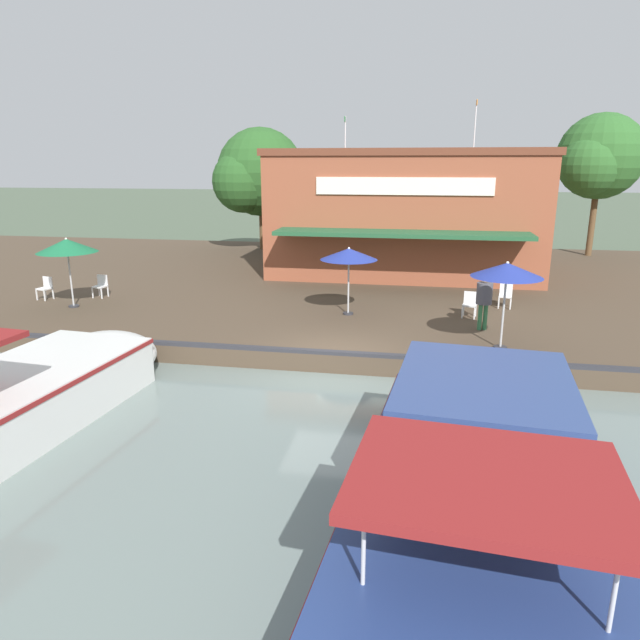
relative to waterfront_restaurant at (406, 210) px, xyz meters
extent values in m
plane|color=#4C5B47|center=(13.82, -1.42, -3.41)|extent=(220.00, 220.00, 0.00)
cube|color=#4C3D2D|center=(2.82, -1.42, -3.11)|extent=(22.00, 56.00, 0.60)
cube|color=#2D2D33|center=(13.72, -1.42, -2.76)|extent=(0.20, 50.40, 0.10)
cube|color=brown|center=(-0.03, 0.00, -0.15)|extent=(8.62, 11.97, 5.32)
cube|color=brown|center=(-0.03, 0.00, 2.65)|extent=(8.79, 12.20, 0.30)
cube|color=#235633|center=(5.18, 0.00, -0.51)|extent=(1.80, 10.17, 0.16)
cube|color=silver|center=(4.32, 0.00, 1.31)|extent=(0.08, 7.18, 0.70)
cylinder|color=silver|center=(-0.03, 2.99, 3.75)|extent=(0.06, 0.06, 2.49)
cube|color=orange|center=(0.15, 2.99, 4.84)|extent=(0.36, 0.03, 0.24)
cylinder|color=silver|center=(-0.03, -2.99, 3.43)|extent=(0.06, 0.06, 1.85)
cube|color=#337547|center=(0.15, -2.99, 4.21)|extent=(0.36, 0.03, 0.24)
cylinder|color=#B7B7B7|center=(10.13, -11.45, -1.67)|extent=(0.06, 0.06, 2.29)
cylinder|color=#2D2D33|center=(10.13, -11.45, -2.78)|extent=(0.36, 0.36, 0.06)
cone|color=#19663D|center=(10.13, -11.45, -0.59)|extent=(2.08, 2.08, 0.47)
cone|color=silver|center=(10.13, -11.45, -0.57)|extent=(1.29, 1.29, 0.38)
sphere|color=silver|center=(10.13, -11.45, -0.35)|extent=(0.08, 0.08, 0.08)
cylinder|color=#B7B7B7|center=(9.41, -1.55, -1.74)|extent=(0.06, 0.06, 2.14)
cylinder|color=#2D2D33|center=(9.41, -1.55, -2.78)|extent=(0.36, 0.36, 0.06)
cone|color=navy|center=(9.41, -1.55, -0.73)|extent=(1.92, 1.92, 0.38)
cone|color=white|center=(9.41, -1.55, -0.71)|extent=(1.19, 1.19, 0.30)
sphere|color=white|center=(9.41, -1.55, -0.54)|extent=(0.08, 0.08, 0.08)
cylinder|color=#B7B7B7|center=(12.39, 3.14, -1.67)|extent=(0.06, 0.06, 2.29)
cylinder|color=#2D2D33|center=(12.39, 3.14, -2.78)|extent=(0.36, 0.36, 0.06)
cone|color=navy|center=(12.39, 3.14, -0.58)|extent=(1.93, 1.93, 0.39)
cone|color=white|center=(12.39, 3.14, -0.56)|extent=(1.19, 1.19, 0.31)
sphere|color=white|center=(12.39, 3.14, -0.38)|extent=(0.08, 0.08, 0.08)
cube|color=white|center=(7.75, 4.04, -2.60)|extent=(0.05, 0.05, 0.42)
cube|color=white|center=(7.68, 3.64, -2.60)|extent=(0.05, 0.05, 0.42)
cube|color=white|center=(7.35, 4.11, -2.60)|extent=(0.05, 0.05, 0.42)
cube|color=white|center=(7.28, 3.71, -2.60)|extent=(0.05, 0.05, 0.42)
cube|color=white|center=(7.51, 3.88, -2.39)|extent=(0.51, 0.51, 0.05)
cube|color=white|center=(7.32, 3.91, -2.16)|extent=(0.12, 0.44, 0.40)
cube|color=white|center=(9.33, 2.67, -2.60)|extent=(0.05, 0.05, 0.42)
cube|color=white|center=(9.25, 2.28, -2.60)|extent=(0.05, 0.05, 0.42)
cube|color=white|center=(8.94, 2.75, -2.60)|extent=(0.05, 0.05, 0.42)
cube|color=white|center=(8.86, 2.35, -2.60)|extent=(0.05, 0.05, 0.42)
cube|color=white|center=(9.09, 2.51, -2.39)|extent=(0.51, 0.51, 0.05)
cube|color=white|center=(8.90, 2.55, -2.16)|extent=(0.12, 0.44, 0.40)
cube|color=white|center=(8.77, -11.14, -2.60)|extent=(0.04, 0.04, 0.42)
cube|color=white|center=(8.73, -11.54, -2.60)|extent=(0.04, 0.04, 0.42)
cube|color=white|center=(8.37, -11.10, -2.60)|extent=(0.04, 0.04, 0.42)
cube|color=white|center=(8.33, -11.50, -2.60)|extent=(0.04, 0.04, 0.42)
cube|color=white|center=(8.55, -11.32, -2.39)|extent=(0.48, 0.48, 0.05)
cube|color=white|center=(8.35, -11.30, -2.16)|extent=(0.08, 0.44, 0.40)
cube|color=white|center=(9.51, -13.04, -2.60)|extent=(0.05, 0.05, 0.42)
cube|color=white|center=(9.42, -13.43, -2.60)|extent=(0.05, 0.05, 0.42)
cube|color=white|center=(9.11, -12.95, -2.60)|extent=(0.05, 0.05, 0.42)
cube|color=white|center=(9.03, -13.34, -2.60)|extent=(0.05, 0.05, 0.42)
cube|color=white|center=(9.27, -13.19, -2.39)|extent=(0.53, 0.53, 0.05)
cube|color=white|center=(9.07, -13.15, -2.16)|extent=(0.14, 0.44, 0.40)
cylinder|color=#337547|center=(10.56, 2.72, -2.40)|extent=(0.13, 0.13, 0.83)
cylinder|color=#337547|center=(10.52, 2.89, -2.40)|extent=(0.13, 0.13, 0.83)
cylinder|color=#4C4C56|center=(10.54, 2.81, -1.65)|extent=(0.48, 0.48, 0.66)
sphere|color=#DBB28E|center=(10.54, 2.81, -1.21)|extent=(0.23, 0.23, 0.23)
cube|color=silver|center=(18.41, -7.61, -2.74)|extent=(6.99, 3.37, 1.18)
ellipsoid|color=silver|center=(15.04, -7.31, -2.74)|extent=(2.62, 2.84, 1.18)
cube|color=maroon|center=(18.41, -7.61, -2.23)|extent=(7.07, 3.42, 0.10)
cube|color=navy|center=(20.58, 1.83, -2.77)|extent=(8.23, 4.21, 1.12)
ellipsoid|color=navy|center=(16.63, 2.20, -2.77)|extent=(3.10, 3.56, 1.12)
cube|color=maroon|center=(20.58, 1.83, -2.29)|extent=(8.33, 4.26, 0.10)
cube|color=navy|center=(19.19, 1.96, -1.70)|extent=(3.67, 3.10, 1.03)
cube|color=black|center=(20.87, 1.80, -1.57)|extent=(0.29, 2.44, 0.36)
cube|color=maroon|center=(22.44, 1.66, -1.15)|extent=(2.61, 3.17, 0.13)
cylinder|color=silver|center=(23.26, 2.81, -1.68)|extent=(0.05, 0.05, 1.06)
cylinder|color=silver|center=(23.03, 0.38, -1.68)|extent=(0.05, 0.05, 1.06)
cylinder|color=brown|center=(-5.06, -8.64, -1.51)|extent=(0.33, 0.33, 2.61)
sphere|color=#285623|center=(-5.06, -8.64, 1.70)|extent=(5.08, 5.08, 5.08)
sphere|color=#285623|center=(-4.05, -9.41, 1.19)|extent=(3.56, 3.56, 3.56)
cylinder|color=brown|center=(-5.89, 10.12, -0.98)|extent=(0.34, 0.34, 3.66)
sphere|color=#2D6028|center=(-5.89, 10.12, 2.56)|extent=(4.56, 4.56, 4.56)
sphere|color=#2D6028|center=(-4.98, 9.44, 2.10)|extent=(3.19, 3.19, 3.19)
camera|label=1|loc=(28.24, 0.83, 2.20)|focal=32.00mm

